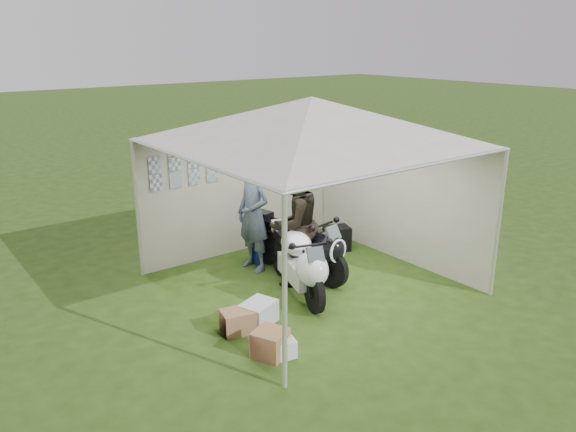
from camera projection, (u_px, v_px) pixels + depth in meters
The scene contains 12 objects.
ground at pixel (309, 284), 9.10m from camera, with size 80.00×80.00×0.00m, color #294313.
canopy_tent at pixel (310, 125), 8.34m from camera, with size 5.66×5.66×3.00m.
motorcycle_white at pixel (300, 261), 8.57m from camera, with size 0.89×1.99×1.01m.
motorcycle_black at pixel (303, 244), 9.24m from camera, with size 0.67×2.10×1.04m.
paddock_stand at pixel (263, 253), 10.00m from camera, with size 0.42×0.26×0.32m, color #2132B5.
person_dark_jacket at pixel (294, 224), 8.87m from camera, with size 0.98×0.76×2.01m, color black.
person_blue_jacket at pixel (254, 215), 9.44m from camera, with size 0.71×0.47×1.96m, color #4E5D73.
equipment_box at pixel (337, 238), 10.52m from camera, with size 0.45×0.36×0.45m, color black.
crate_0 at pixel (258, 313), 7.81m from camera, with size 0.48×0.38×0.32m, color #B5BABE.
crate_1 at pixel (270, 343), 7.01m from camera, with size 0.39×0.39×0.35m, color #916745.
crate_2 at pixel (282, 348), 7.01m from camera, with size 0.32×0.27×0.24m, color silver.
crate_3 at pixel (239, 321), 7.60m from camera, with size 0.47×0.33×0.31m, color #876146.
Camera 1 is at (-5.32, -6.43, 3.82)m, focal length 35.00 mm.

